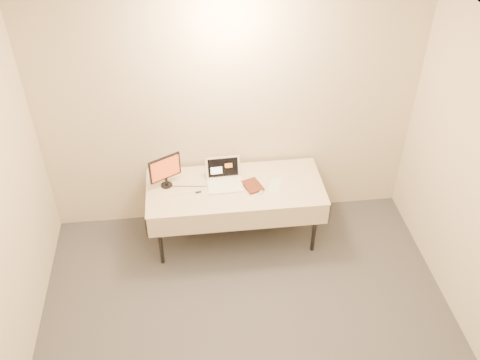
{
  "coord_description": "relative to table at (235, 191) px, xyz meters",
  "views": [
    {
      "loc": [
        -0.45,
        -2.29,
        4.27
      ],
      "look_at": [
        0.05,
        1.99,
        0.86
      ],
      "focal_mm": 40.0,
      "sensor_mm": 36.0,
      "label": 1
    }
  ],
  "objects": [
    {
      "name": "book",
      "position": [
        0.1,
        -0.05,
        0.18
      ],
      "size": [
        0.17,
        0.08,
        0.23
      ],
      "primitive_type": "imported",
      "rotation": [
        0.0,
        0.0,
        0.34
      ],
      "color": "maroon",
      "rests_on": "table"
    },
    {
      "name": "clicker",
      "position": [
        0.26,
        -0.13,
        0.07
      ],
      "size": [
        0.06,
        0.09,
        0.02
      ],
      "primitive_type": "ellipsoid",
      "rotation": [
        0.0,
        0.0,
        -0.28
      ],
      "color": "silver",
      "rests_on": "table"
    },
    {
      "name": "table",
      "position": [
        0.0,
        0.0,
        0.0
      ],
      "size": [
        1.86,
        0.81,
        0.74
      ],
      "color": "black",
      "rests_on": "ground"
    },
    {
      "name": "monitor",
      "position": [
        -0.71,
        0.1,
        0.28
      ],
      "size": [
        0.32,
        0.19,
        0.37
      ],
      "rotation": [
        0.0,
        0.0,
        0.5
      ],
      "color": "black",
      "rests_on": "table"
    },
    {
      "name": "paper_form",
      "position": [
        0.42,
        -0.03,
        0.06
      ],
      "size": [
        0.18,
        0.28,
        0.0
      ],
      "primitive_type": "cube",
      "rotation": [
        0.0,
        0.0,
        -0.34
      ],
      "color": "#C2ECBC",
      "rests_on": "table"
    },
    {
      "name": "back_wall",
      "position": [
        0.0,
        0.45,
        0.67
      ],
      "size": [
        4.0,
        0.1,
        2.7
      ],
      "primitive_type": "cube",
      "color": "beige",
      "rests_on": "ground"
    },
    {
      "name": "laptop",
      "position": [
        -0.11,
        0.08,
        0.12
      ],
      "size": [
        0.38,
        0.34,
        0.25
      ],
      "rotation": [
        0.0,
        0.0,
        0.04
      ],
      "color": "white",
      "rests_on": "table"
    },
    {
      "name": "usb_dongle",
      "position": [
        -0.39,
        -0.06,
        0.07
      ],
      "size": [
        0.06,
        0.03,
        0.01
      ],
      "primitive_type": "cube",
      "rotation": [
        0.0,
        0.0,
        0.22
      ],
      "color": "black",
      "rests_on": "table"
    },
    {
      "name": "alarm_clock",
      "position": [
        -0.05,
        0.29,
        0.09
      ],
      "size": [
        0.14,
        0.07,
        0.06
      ],
      "rotation": [
        0.0,
        0.0,
        0.09
      ],
      "color": "black",
      "rests_on": "table"
    }
  ]
}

